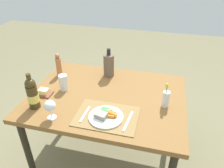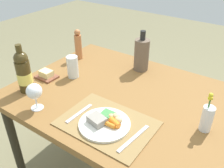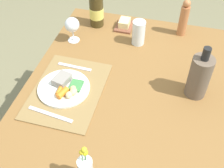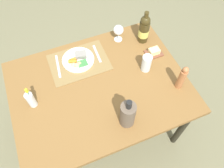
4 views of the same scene
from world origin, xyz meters
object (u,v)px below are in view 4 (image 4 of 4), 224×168
(dining_table, at_px, (100,91))
(water_tumbler, at_px, (146,64))
(flower_vase, at_px, (31,99))
(wine_bottle, at_px, (144,29))
(knife, at_px, (58,66))
(fork, at_px, (97,54))
(butter_dish, at_px, (154,52))
(wine_glass, at_px, (118,30))
(pepper_mill, at_px, (182,78))
(dinner_plate, at_px, (78,59))
(cooler_bottle, at_px, (128,114))

(dining_table, bearing_deg, water_tumbler, -178.47)
(water_tumbler, relative_size, flower_vase, 0.70)
(water_tumbler, relative_size, wine_bottle, 0.49)
(knife, bearing_deg, fork, -172.63)
(fork, xyz_separation_m, knife, (0.32, 0.00, 0.00))
(wine_bottle, bearing_deg, butter_dish, 96.02)
(butter_dish, xyz_separation_m, wine_glass, (0.20, -0.25, 0.08))
(knife, xyz_separation_m, water_tumbler, (-0.61, 0.27, 0.05))
(dining_table, xyz_separation_m, pepper_mill, (-0.53, 0.22, 0.18))
(knife, height_order, pepper_mill, pepper_mill)
(flower_vase, bearing_deg, wine_glass, -156.48)
(dinner_plate, bearing_deg, flower_vase, 31.33)
(wine_glass, bearing_deg, pepper_mill, 110.78)
(dining_table, height_order, knife, knife)
(dinner_plate, relative_size, wine_bottle, 0.87)
(cooler_bottle, distance_m, wine_bottle, 0.74)
(dinner_plate, xyz_separation_m, flower_vase, (0.40, 0.24, 0.05))
(dining_table, distance_m, pepper_mill, 0.60)
(dinner_plate, bearing_deg, fork, -176.91)
(dining_table, xyz_separation_m, wine_bottle, (-0.49, -0.29, 0.19))
(knife, height_order, wine_bottle, wine_bottle)
(cooler_bottle, xyz_separation_m, wine_glass, (-0.24, -0.70, -0.01))
(dinner_plate, height_order, water_tumbler, water_tumbler)
(fork, bearing_deg, wine_glass, -156.62)
(fork, distance_m, pepper_mill, 0.68)
(dinner_plate, xyz_separation_m, pepper_mill, (-0.60, 0.49, 0.09))
(fork, bearing_deg, butter_dish, 160.72)
(knife, distance_m, wine_glass, 0.55)
(knife, relative_size, flower_vase, 1.08)
(knife, xyz_separation_m, wine_glass, (-0.54, -0.09, 0.09))
(dinner_plate, bearing_deg, dining_table, 104.13)
(fork, xyz_separation_m, pepper_mill, (-0.44, 0.50, 0.10))
(dinner_plate, relative_size, knife, 1.14)
(fork, distance_m, wine_bottle, 0.42)
(dinner_plate, xyz_separation_m, butter_dish, (-0.58, 0.16, 0.00))
(cooler_bottle, bearing_deg, dining_table, -77.64)
(fork, relative_size, cooler_bottle, 0.67)
(cooler_bottle, bearing_deg, wine_bottle, -124.41)
(wine_glass, bearing_deg, cooler_bottle, 71.30)
(dining_table, height_order, cooler_bottle, cooler_bottle)
(dining_table, relative_size, knife, 5.82)
(butter_dish, height_order, pepper_mill, pepper_mill)
(wine_glass, bearing_deg, butter_dish, 128.86)
(water_tumbler, bearing_deg, fork, -43.26)
(water_tumbler, bearing_deg, knife, -23.93)
(knife, xyz_separation_m, cooler_bottle, (-0.30, 0.61, 0.10))
(dinner_plate, relative_size, fork, 1.38)
(wine_bottle, bearing_deg, water_tumbler, 67.87)
(wine_bottle, distance_m, wine_glass, 0.20)
(water_tumbler, height_order, wine_bottle, wine_bottle)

